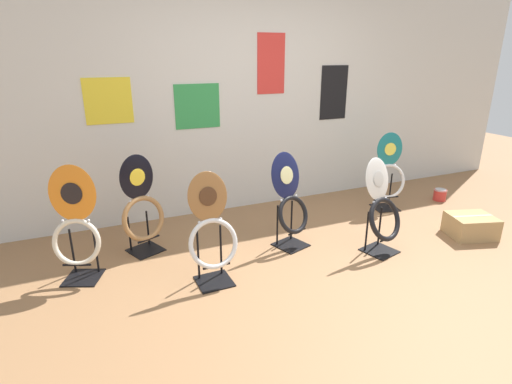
{
  "coord_description": "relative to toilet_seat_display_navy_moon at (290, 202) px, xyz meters",
  "views": [
    {
      "loc": [
        -1.83,
        -2.25,
        1.77
      ],
      "look_at": [
        -0.41,
        0.98,
        0.55
      ],
      "focal_mm": 28.0,
      "sensor_mm": 36.0,
      "label": 1
    }
  ],
  "objects": [
    {
      "name": "ground_plane",
      "position": [
        0.11,
        -0.86,
        -0.45
      ],
      "size": [
        14.0,
        14.0,
        0.0
      ],
      "primitive_type": "plane",
      "color": "#8E6642"
    },
    {
      "name": "wall_back",
      "position": [
        0.11,
        1.19,
        0.85
      ],
      "size": [
        8.0,
        0.07,
        2.6
      ],
      "color": "silver",
      "rests_on": "ground_plane"
    },
    {
      "name": "toilet_seat_display_navy_moon",
      "position": [
        0.0,
        0.0,
        0.0
      ],
      "size": [
        0.43,
        0.38,
        0.91
      ],
      "color": "black",
      "rests_on": "ground_plane"
    },
    {
      "name": "toilet_seat_display_woodgrain",
      "position": [
        -0.88,
        -0.35,
        -0.02
      ],
      "size": [
        0.41,
        0.28,
        0.92
      ],
      "color": "black",
      "rests_on": "ground_plane"
    },
    {
      "name": "toilet_seat_display_white_plain",
      "position": [
        0.72,
        -0.45,
        -0.03
      ],
      "size": [
        0.45,
        0.37,
        0.89
      ],
      "color": "black",
      "rests_on": "ground_plane"
    },
    {
      "name": "toilet_seat_display_teal_sax",
      "position": [
        1.54,
        0.4,
        -0.02
      ],
      "size": [
        0.43,
        0.34,
        0.92
      ],
      "color": "black",
      "rests_on": "ground_plane"
    },
    {
      "name": "toilet_seat_display_orange_sun",
      "position": [
        -1.87,
        0.14,
        0.0
      ],
      "size": [
        0.41,
        0.37,
        0.97
      ],
      "color": "black",
      "rests_on": "ground_plane"
    },
    {
      "name": "toilet_seat_display_jazz_black",
      "position": [
        -1.31,
        0.43,
        -0.04
      ],
      "size": [
        0.45,
        0.37,
        0.93
      ],
      "color": "black",
      "rests_on": "ground_plane"
    },
    {
      "name": "paint_can",
      "position": [
        2.36,
        0.34,
        -0.37
      ],
      "size": [
        0.16,
        0.16,
        0.15
      ],
      "color": "red",
      "rests_on": "ground_plane"
    },
    {
      "name": "storage_box",
      "position": [
        1.8,
        -0.57,
        -0.34
      ],
      "size": [
        0.51,
        0.47,
        0.22
      ],
      "color": "tan",
      "rests_on": "ground_plane"
    }
  ]
}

